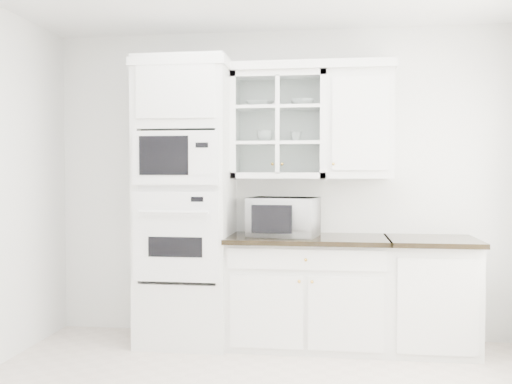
# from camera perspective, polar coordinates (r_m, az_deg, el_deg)

# --- Properties ---
(room_shell) EXTENTS (4.00, 3.50, 2.70)m
(room_shell) POSITION_cam_1_polar(r_m,az_deg,el_deg) (3.77, 0.25, 6.96)
(room_shell) COLOR white
(room_shell) RESTS_ON ground
(oven_column) EXTENTS (0.76, 0.68, 2.40)m
(oven_column) POSITION_cam_1_polar(r_m,az_deg,el_deg) (4.88, -7.01, -0.99)
(oven_column) COLOR white
(oven_column) RESTS_ON ground
(base_cabinet_run) EXTENTS (1.32, 0.67, 0.92)m
(base_cabinet_run) POSITION_cam_1_polar(r_m,az_deg,el_deg) (4.85, 5.16, -9.79)
(base_cabinet_run) COLOR white
(base_cabinet_run) RESTS_ON ground
(extra_base_cabinet) EXTENTS (0.72, 0.67, 0.92)m
(extra_base_cabinet) POSITION_cam_1_polar(r_m,az_deg,el_deg) (4.91, 17.07, -9.72)
(extra_base_cabinet) COLOR white
(extra_base_cabinet) RESTS_ON ground
(upper_cabinet_glass) EXTENTS (0.80, 0.33, 0.90)m
(upper_cabinet_glass) POSITION_cam_1_polar(r_m,az_deg,el_deg) (4.92, 2.35, 6.63)
(upper_cabinet_glass) COLOR white
(upper_cabinet_glass) RESTS_ON room_shell
(upper_cabinet_solid) EXTENTS (0.55, 0.33, 0.90)m
(upper_cabinet_solid) POSITION_cam_1_polar(r_m,az_deg,el_deg) (4.90, 10.29, 6.61)
(upper_cabinet_solid) COLOR white
(upper_cabinet_solid) RESTS_ON room_shell
(crown_molding) EXTENTS (2.14, 0.38, 0.07)m
(crown_molding) POSITION_cam_1_polar(r_m,az_deg,el_deg) (4.97, 1.10, 12.23)
(crown_molding) COLOR white
(crown_molding) RESTS_ON room_shell
(countertop_microwave) EXTENTS (0.62, 0.55, 0.32)m
(countertop_microwave) POSITION_cam_1_polar(r_m,az_deg,el_deg) (4.76, 2.82, -2.48)
(countertop_microwave) COLOR white
(countertop_microwave) RESTS_ON base_cabinet_run
(bowl_a) EXTENTS (0.25, 0.25, 0.06)m
(bowl_a) POSITION_cam_1_polar(r_m,az_deg,el_deg) (4.96, 0.38, 8.78)
(bowl_a) COLOR white
(bowl_a) RESTS_ON upper_cabinet_glass
(bowl_b) EXTENTS (0.21, 0.21, 0.06)m
(bowl_b) POSITION_cam_1_polar(r_m,az_deg,el_deg) (4.91, 4.64, 8.86)
(bowl_b) COLOR white
(bowl_b) RESTS_ON upper_cabinet_glass
(cup_a) EXTENTS (0.16, 0.16, 0.10)m
(cup_a) POSITION_cam_1_polar(r_m,az_deg,el_deg) (4.92, 0.89, 5.59)
(cup_a) COLOR white
(cup_a) RESTS_ON upper_cabinet_glass
(cup_b) EXTENTS (0.10, 0.10, 0.09)m
(cup_b) POSITION_cam_1_polar(r_m,az_deg,el_deg) (4.91, 4.03, 5.53)
(cup_b) COLOR white
(cup_b) RESTS_ON upper_cabinet_glass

